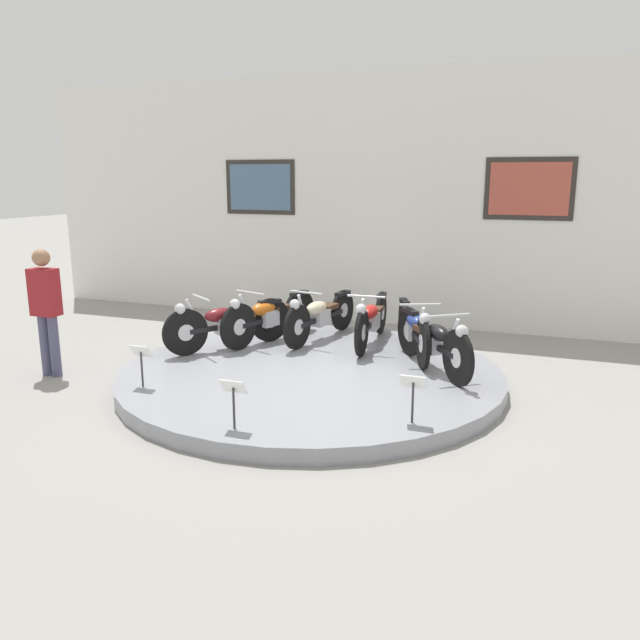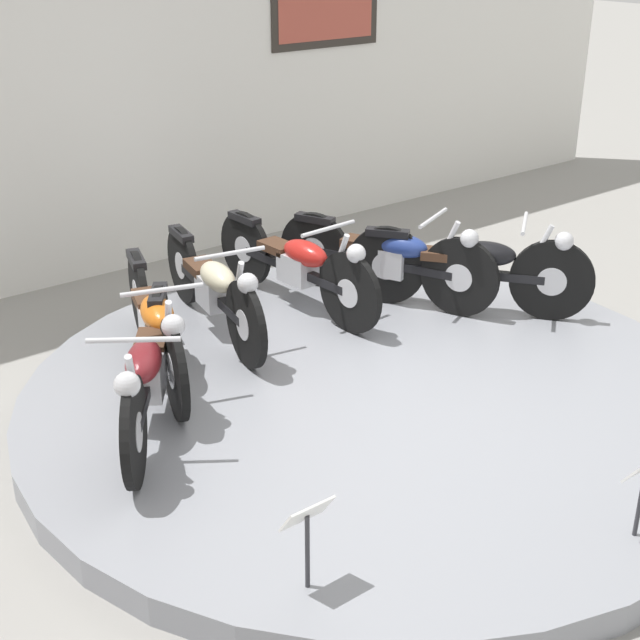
# 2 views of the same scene
# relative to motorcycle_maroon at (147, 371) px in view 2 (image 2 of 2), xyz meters

# --- Properties ---
(ground_plane) EXTENTS (60.00, 60.00, 0.00)m
(ground_plane) POSITION_rel_motorcycle_maroon_xyz_m (1.48, -0.48, -0.58)
(ground_plane) COLOR gray
(display_platform) EXTENTS (4.92, 4.92, 0.18)m
(display_platform) POSITION_rel_motorcycle_maroon_xyz_m (1.48, -0.48, -0.49)
(display_platform) COLOR gray
(display_platform) RESTS_ON ground_plane
(back_wall) EXTENTS (14.00, 0.22, 4.40)m
(back_wall) POSITION_rel_motorcycle_maroon_xyz_m (1.48, 3.21, 1.62)
(back_wall) COLOR white
(back_wall) RESTS_ON ground_plane
(motorcycle_maroon) EXTENTS (1.20, 1.68, 0.81)m
(motorcycle_maroon) POSITION_rel_motorcycle_maroon_xyz_m (0.00, 0.00, 0.00)
(motorcycle_maroon) COLOR black
(motorcycle_maroon) RESTS_ON display_platform
(motorcycle_orange) EXTENTS (0.73, 1.94, 0.81)m
(motorcycle_orange) POSITION_rel_motorcycle_maroon_xyz_m (0.38, 0.60, 0.01)
(motorcycle_orange) COLOR black
(motorcycle_orange) RESTS_ON display_platform
(motorcycle_cream) EXTENTS (0.56, 1.98, 0.80)m
(motorcycle_cream) POSITION_rel_motorcycle_maroon_xyz_m (1.08, 0.95, -0.00)
(motorcycle_cream) COLOR black
(motorcycle_cream) RESTS_ON display_platform
(motorcycle_red) EXTENTS (0.54, 2.01, 0.81)m
(motorcycle_red) POSITION_rel_motorcycle_maroon_xyz_m (1.89, 0.95, 0.00)
(motorcycle_red) COLOR black
(motorcycle_red) RESTS_ON display_platform
(motorcycle_blue) EXTENTS (0.84, 1.88, 0.81)m
(motorcycle_blue) POSITION_rel_motorcycle_maroon_xyz_m (2.58, 0.60, 0.00)
(motorcycle_blue) COLOR black
(motorcycle_blue) RESTS_ON display_platform
(motorcycle_black) EXTENTS (1.27, 1.65, 0.81)m
(motorcycle_black) POSITION_rel_motorcycle_maroon_xyz_m (2.97, 0.00, 0.01)
(motorcycle_black) COLOR black
(motorcycle_black) RESTS_ON display_platform
(info_placard_front_left) EXTENTS (0.26, 0.11, 0.51)m
(info_placard_front_left) POSITION_rel_motorcycle_maroon_xyz_m (-0.13, -1.84, -0.03)
(info_placard_front_left) COLOR #333338
(info_placard_front_left) RESTS_ON display_platform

